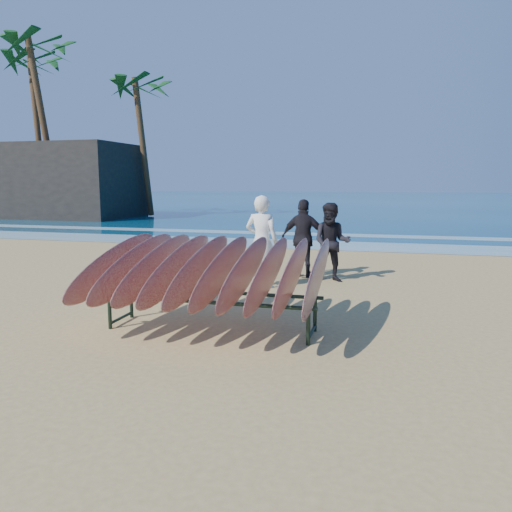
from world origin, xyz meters
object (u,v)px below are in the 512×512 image
(palm_left, at_px, (40,50))
(palm_right, at_px, (34,66))
(person_white, at_px, (262,242))
(palm_mid, at_px, (141,90))
(surfboard_rack, at_px, (211,270))
(person_dark_a, at_px, (332,242))
(building, at_px, (53,181))
(person_dark_b, at_px, (304,238))

(palm_left, relative_size, palm_right, 1.01)
(person_white, height_order, palm_mid, palm_mid)
(person_white, relative_size, palm_mid, 0.22)
(surfboard_rack, relative_size, palm_left, 0.31)
(person_dark_a, relative_size, palm_mid, 0.20)
(surfboard_rack, height_order, building, building)
(palm_right, bearing_deg, person_dark_a, -39.34)
(person_dark_a, relative_size, building, 0.17)
(person_white, bearing_deg, palm_mid, -51.02)
(palm_mid, bearing_deg, palm_left, -147.98)
(palm_left, height_order, palm_mid, palm_left)
(person_dark_b, bearing_deg, surfboard_rack, 84.26)
(person_dark_b, height_order, palm_right, palm_right)
(person_white, relative_size, palm_left, 0.18)
(person_dark_a, relative_size, palm_right, 0.17)
(person_white, bearing_deg, person_dark_b, -111.08)
(building, distance_m, palm_mid, 7.80)
(surfboard_rack, bearing_deg, person_dark_a, 72.41)
(palm_mid, bearing_deg, palm_right, -177.26)
(palm_left, height_order, palm_right, palm_left)
(person_dark_a, height_order, palm_mid, palm_mid)
(palm_left, distance_m, palm_mid, 5.86)
(person_dark_b, bearing_deg, palm_left, -36.89)
(person_dark_a, distance_m, person_dark_b, 0.75)
(surfboard_rack, distance_m, building, 26.76)
(surfboard_rack, distance_m, person_dark_a, 4.31)
(person_white, distance_m, building, 24.45)
(surfboard_rack, distance_m, palm_right, 30.03)
(surfboard_rack, distance_m, person_dark_b, 4.50)
(surfboard_rack, distance_m, palm_left, 26.64)
(surfboard_rack, xyz_separation_m, person_dark_a, (1.26, 4.12, -0.04))
(palm_left, xyz_separation_m, palm_right, (-2.51, 2.60, -0.17))
(person_white, relative_size, person_dark_b, 1.07)
(person_dark_b, distance_m, palm_left, 24.17)
(building, bearing_deg, person_dark_a, -39.90)
(person_white, distance_m, palm_right, 27.84)
(person_dark_b, relative_size, palm_left, 0.17)
(palm_mid, bearing_deg, surfboard_rack, -60.20)
(palm_left, xyz_separation_m, palm_mid, (4.71, 2.94, -1.89))
(person_white, xyz_separation_m, person_dark_b, (0.65, 1.31, -0.06))
(person_dark_b, xyz_separation_m, palm_mid, (-12.92, 17.06, 6.74))
(person_dark_b, bearing_deg, person_white, 65.48)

